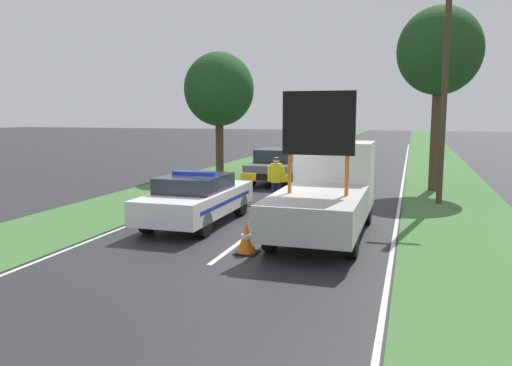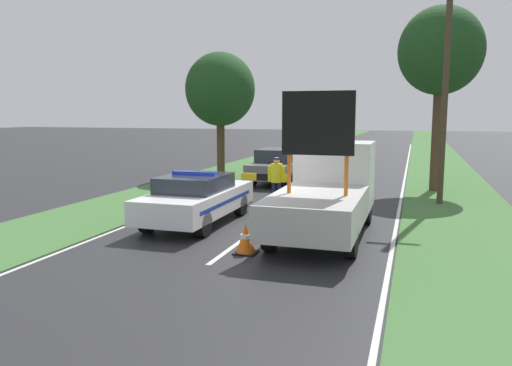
{
  "view_description": "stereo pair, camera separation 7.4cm",
  "coord_description": "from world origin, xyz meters",
  "px_view_note": "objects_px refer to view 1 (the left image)",
  "views": [
    {
      "loc": [
        3.83,
        -12.36,
        3.05
      ],
      "look_at": [
        -0.33,
        0.93,
        1.1
      ],
      "focal_mm": 35.0,
      "sensor_mm": 36.0,
      "label": 1
    },
    {
      "loc": [
        3.9,
        -12.34,
        3.05
      ],
      "look_at": [
        -0.33,
        0.93,
        1.1
      ],
      "focal_mm": 35.0,
      "sensor_mm": 36.0,
      "label": 2
    }
  ],
  "objects_px": {
    "work_truck": "(327,190)",
    "road_barrier": "(288,180)",
    "police_car": "(197,198)",
    "pedestrian_civilian": "(306,180)",
    "traffic_cone_behind_barrier": "(170,204)",
    "roadside_tree_near_left": "(440,52)",
    "police_officer": "(276,177)",
    "utility_pole": "(446,66)",
    "traffic_cone_near_police": "(247,238)",
    "roadside_tree_near_right": "(219,90)",
    "traffic_cone_near_truck": "(274,205)",
    "traffic_cone_centre_front": "(266,215)",
    "queued_car_suv_grey": "(278,165)",
    "queued_car_wagon_maroon": "(312,153)"
  },
  "relations": [
    {
      "from": "traffic_cone_centre_front",
      "to": "utility_pole",
      "type": "bearing_deg",
      "value": 48.1
    },
    {
      "from": "police_car",
      "to": "road_barrier",
      "type": "height_order",
      "value": "police_car"
    },
    {
      "from": "queued_car_suv_grey",
      "to": "roadside_tree_near_right",
      "type": "xyz_separation_m",
      "value": [
        -3.24,
        1.17,
        3.38
      ]
    },
    {
      "from": "traffic_cone_centre_front",
      "to": "traffic_cone_behind_barrier",
      "type": "distance_m",
      "value": 3.28
    },
    {
      "from": "roadside_tree_near_left",
      "to": "traffic_cone_centre_front",
      "type": "bearing_deg",
      "value": -118.92
    },
    {
      "from": "police_car",
      "to": "queued_car_suv_grey",
      "type": "distance_m",
      "value": 8.69
    },
    {
      "from": "roadside_tree_near_left",
      "to": "utility_pole",
      "type": "distance_m",
      "value": 3.14
    },
    {
      "from": "police_officer",
      "to": "pedestrian_civilian",
      "type": "height_order",
      "value": "police_officer"
    },
    {
      "from": "work_truck",
      "to": "police_officer",
      "type": "bearing_deg",
      "value": -55.14
    },
    {
      "from": "queued_car_wagon_maroon",
      "to": "traffic_cone_centre_front",
      "type": "bearing_deg",
      "value": 96.53
    },
    {
      "from": "work_truck",
      "to": "road_barrier",
      "type": "bearing_deg",
      "value": -62.7
    },
    {
      "from": "traffic_cone_centre_front",
      "to": "utility_pole",
      "type": "height_order",
      "value": "utility_pole"
    },
    {
      "from": "police_car",
      "to": "traffic_cone_near_truck",
      "type": "height_order",
      "value": "police_car"
    },
    {
      "from": "road_barrier",
      "to": "police_car",
      "type": "bearing_deg",
      "value": -107.36
    },
    {
      "from": "traffic_cone_near_police",
      "to": "queued_car_suv_grey",
      "type": "bearing_deg",
      "value": 101.35
    },
    {
      "from": "queued_car_wagon_maroon",
      "to": "roadside_tree_near_left",
      "type": "height_order",
      "value": "roadside_tree_near_left"
    },
    {
      "from": "work_truck",
      "to": "roadside_tree_near_right",
      "type": "relative_size",
      "value": 0.92
    },
    {
      "from": "police_officer",
      "to": "queued_car_suv_grey",
      "type": "height_order",
      "value": "police_officer"
    },
    {
      "from": "traffic_cone_centre_front",
      "to": "utility_pole",
      "type": "relative_size",
      "value": 0.08
    },
    {
      "from": "traffic_cone_centre_front",
      "to": "work_truck",
      "type": "bearing_deg",
      "value": -0.3
    },
    {
      "from": "traffic_cone_near_truck",
      "to": "roadside_tree_near_left",
      "type": "relative_size",
      "value": 0.1
    },
    {
      "from": "roadside_tree_near_right",
      "to": "utility_pole",
      "type": "relative_size",
      "value": 0.66
    },
    {
      "from": "traffic_cone_near_truck",
      "to": "queued_car_wagon_maroon",
      "type": "bearing_deg",
      "value": 96.35
    },
    {
      "from": "police_car",
      "to": "road_barrier",
      "type": "xyz_separation_m",
      "value": [
        1.71,
        3.61,
        0.12
      ]
    },
    {
      "from": "police_car",
      "to": "utility_pole",
      "type": "bearing_deg",
      "value": 42.3
    },
    {
      "from": "traffic_cone_centre_front",
      "to": "traffic_cone_behind_barrier",
      "type": "relative_size",
      "value": 1.0
    },
    {
      "from": "queued_car_wagon_maroon",
      "to": "work_truck",
      "type": "bearing_deg",
      "value": 102.36
    },
    {
      "from": "work_truck",
      "to": "road_barrier",
      "type": "relative_size",
      "value": 1.62
    },
    {
      "from": "traffic_cone_centre_front",
      "to": "queued_car_wagon_maroon",
      "type": "bearing_deg",
      "value": 96.53
    },
    {
      "from": "police_officer",
      "to": "queued_car_wagon_maroon",
      "type": "distance_m",
      "value": 12.53
    },
    {
      "from": "roadside_tree_near_right",
      "to": "traffic_cone_centre_front",
      "type": "bearing_deg",
      "value": -62.07
    },
    {
      "from": "road_barrier",
      "to": "police_officer",
      "type": "bearing_deg",
      "value": -108.81
    },
    {
      "from": "roadside_tree_near_left",
      "to": "road_barrier",
      "type": "bearing_deg",
      "value": -135.99
    },
    {
      "from": "police_car",
      "to": "pedestrian_civilian",
      "type": "bearing_deg",
      "value": 55.94
    },
    {
      "from": "roadside_tree_near_left",
      "to": "utility_pole",
      "type": "xyz_separation_m",
      "value": [
        0.08,
        -3.04,
        -0.78
      ]
    },
    {
      "from": "traffic_cone_behind_barrier",
      "to": "utility_pole",
      "type": "distance_m",
      "value": 9.93
    },
    {
      "from": "work_truck",
      "to": "traffic_cone_centre_front",
      "type": "xyz_separation_m",
      "value": [
        -1.62,
        0.01,
        -0.76
      ]
    },
    {
      "from": "work_truck",
      "to": "traffic_cone_near_police",
      "type": "relative_size",
      "value": 8.06
    },
    {
      "from": "road_barrier",
      "to": "traffic_cone_behind_barrier",
      "type": "height_order",
      "value": "road_barrier"
    },
    {
      "from": "work_truck",
      "to": "roadside_tree_near_left",
      "type": "bearing_deg",
      "value": -110.24
    },
    {
      "from": "queued_car_suv_grey",
      "to": "utility_pole",
      "type": "distance_m",
      "value": 8.34
    },
    {
      "from": "traffic_cone_behind_barrier",
      "to": "roadside_tree_near_left",
      "type": "bearing_deg",
      "value": 44.13
    },
    {
      "from": "traffic_cone_near_truck",
      "to": "queued_car_wagon_maroon",
      "type": "relative_size",
      "value": 0.15
    },
    {
      "from": "work_truck",
      "to": "police_car",
      "type": "bearing_deg",
      "value": 0.24
    },
    {
      "from": "police_officer",
      "to": "queued_car_wagon_maroon",
      "type": "bearing_deg",
      "value": -65.31
    },
    {
      "from": "traffic_cone_near_truck",
      "to": "roadside_tree_near_right",
      "type": "height_order",
      "value": "roadside_tree_near_right"
    },
    {
      "from": "roadside_tree_near_left",
      "to": "roadside_tree_near_right",
      "type": "bearing_deg",
      "value": 170.42
    },
    {
      "from": "police_officer",
      "to": "queued_car_suv_grey",
      "type": "bearing_deg",
      "value": -56.8
    },
    {
      "from": "work_truck",
      "to": "traffic_cone_centre_front",
      "type": "relative_size",
      "value": 7.88
    },
    {
      "from": "road_barrier",
      "to": "traffic_cone_near_truck",
      "type": "distance_m",
      "value": 2.02
    }
  ]
}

